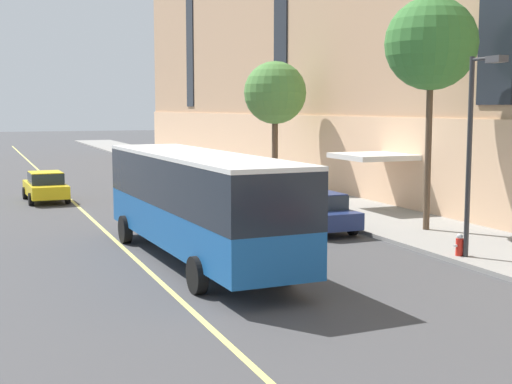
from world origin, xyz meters
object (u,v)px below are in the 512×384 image
at_px(parked_car_red_2, 230,185).
at_px(parked_car_darkgray_3, 182,170).
at_px(city_bus, 196,199).
at_px(taxi_cab, 46,186).
at_px(street_tree_mid_block, 431,45).
at_px(street_tree_far_uptown, 275,93).
at_px(street_lamp, 475,134).
at_px(fire_hydrant, 460,245).
at_px(parked_car_navy_1, 317,212).

relative_size(parked_car_red_2, parked_car_darkgray_3, 1.08).
bearing_deg(parked_car_red_2, parked_car_darkgray_3, 88.60).
distance_m(city_bus, taxi_cab, 17.32).
distance_m(taxi_cab, street_tree_mid_block, 20.92).
xyz_separation_m(city_bus, street_tree_far_uptown, (9.81, 16.64, 3.65)).
bearing_deg(street_lamp, fire_hydrant, 102.90).
relative_size(parked_car_navy_1, street_tree_mid_block, 0.49).
relative_size(parked_car_darkgray_3, taxi_cab, 0.96).
relative_size(parked_car_darkgray_3, street_tree_mid_block, 0.50).
distance_m(parked_car_red_2, street_tree_mid_block, 14.29).
xyz_separation_m(street_tree_mid_block, street_tree_far_uptown, (0.00, 14.88, -1.55)).
bearing_deg(parked_car_darkgray_3, city_bus, -104.76).
height_order(parked_car_darkgray_3, street_lamp, street_lamp).
height_order(parked_car_darkgray_3, fire_hydrant, parked_car_darkgray_3).
relative_size(city_bus, street_lamp, 1.93).
bearing_deg(taxi_cab, street_tree_mid_block, -50.03).
distance_m(city_bus, street_tree_mid_block, 11.24).
distance_m(city_bus, fire_hydrant, 8.50).
distance_m(taxi_cab, fire_hydrant, 22.59).
xyz_separation_m(parked_car_darkgray_3, taxi_cab, (-9.30, -6.97, 0.00)).
bearing_deg(parked_car_navy_1, street_tree_mid_block, -27.34).
relative_size(parked_car_red_2, street_tree_mid_block, 0.54).
height_order(city_bus, street_tree_far_uptown, street_tree_far_uptown).
xyz_separation_m(city_bus, parked_car_red_2, (6.07, 13.96, -1.23)).
bearing_deg(city_bus, parked_car_darkgray_3, 75.24).
height_order(street_tree_mid_block, street_lamp, street_tree_mid_block).
height_order(parked_car_navy_1, street_tree_mid_block, street_tree_mid_block).
bearing_deg(city_bus, fire_hydrant, -19.45).
xyz_separation_m(parked_car_navy_1, street_tree_mid_block, (3.74, -1.94, 6.43)).
xyz_separation_m(parked_car_red_2, taxi_cab, (-9.05, 3.06, -0.00)).
bearing_deg(fire_hydrant, street_tree_mid_block, 66.99).
height_order(city_bus, street_tree_mid_block, street_tree_mid_block).
distance_m(parked_car_red_2, street_tree_far_uptown, 6.70).
height_order(street_tree_far_uptown, street_lamp, street_tree_far_uptown).
xyz_separation_m(parked_car_red_2, street_lamp, (1.91, -17.18, 3.25)).
bearing_deg(parked_car_red_2, parked_car_navy_1, -90.02).
bearing_deg(parked_car_red_2, city_bus, -113.51).
xyz_separation_m(parked_car_darkgray_3, street_tree_far_uptown, (3.50, -7.35, 4.88)).
relative_size(street_tree_mid_block, fire_hydrant, 12.28).
height_order(parked_car_navy_1, parked_car_darkgray_3, same).
height_order(street_lamp, fire_hydrant, street_lamp).
distance_m(parked_car_darkgray_3, taxi_cab, 11.62).
bearing_deg(parked_car_red_2, street_tree_mid_block, -72.96).
xyz_separation_m(street_tree_mid_block, fire_hydrant, (-1.93, -4.54, -6.71)).
relative_size(city_bus, parked_car_red_2, 2.55).
xyz_separation_m(parked_car_darkgray_3, fire_hydrant, (1.57, -26.77, -0.29)).
bearing_deg(street_lamp, street_tree_far_uptown, 84.74).
height_order(city_bus, taxi_cab, city_bus).
height_order(city_bus, street_lamp, street_lamp).
xyz_separation_m(city_bus, street_lamp, (7.99, -3.22, 2.02)).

